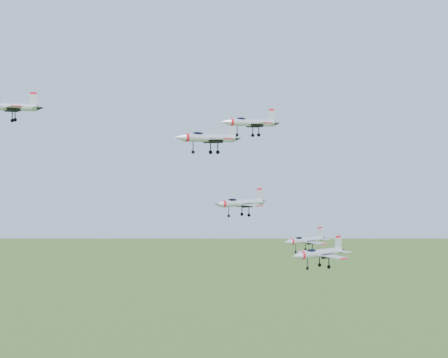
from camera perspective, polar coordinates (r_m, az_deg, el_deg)
jet_lead at (r=112.58m, az=-19.27°, el=6.30°), size 12.42×10.23×3.33m
jet_left_high at (r=108.65m, az=-1.49°, el=3.81°), size 13.56×11.12×3.64m
jet_right_high at (r=97.78m, az=2.41°, el=5.19°), size 10.62×8.82×2.84m
jet_left_low at (r=125.08m, az=1.51°, el=-2.19°), size 13.26×10.93×3.55m
jet_right_low at (r=104.99m, az=8.70°, el=-6.71°), size 12.18×10.05×3.26m
jet_trail at (r=115.54m, az=7.41°, el=-5.57°), size 10.43×8.61×2.79m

